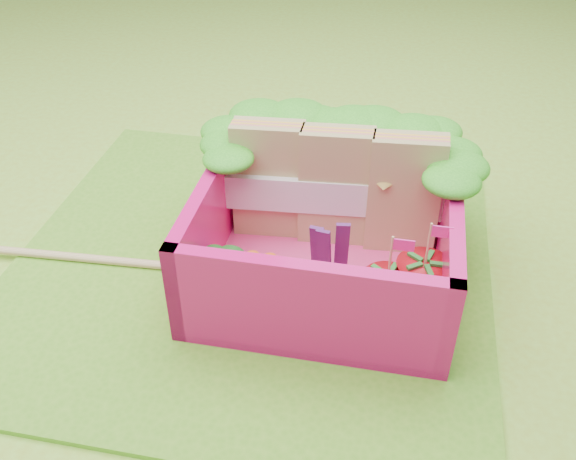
{
  "coord_description": "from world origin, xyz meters",
  "views": [
    {
      "loc": [
        0.74,
        -2.68,
        2.3
      ],
      "look_at": [
        0.21,
        -0.03,
        0.28
      ],
      "focal_mm": 40.0,
      "sensor_mm": 36.0,
      "label": 1
    }
  ],
  "objects_px": {
    "bento_box": "(328,231)",
    "broccoli": "(219,267)",
    "sandwich_stack": "(336,187)",
    "chopsticks": "(56,255)",
    "strawberry_right": "(422,285)",
    "strawberry_left": "(386,296)"
  },
  "relations": [
    {
      "from": "bento_box",
      "to": "chopsticks",
      "type": "xyz_separation_m",
      "value": [
        -1.49,
        -0.18,
        -0.26
      ]
    },
    {
      "from": "sandwich_stack",
      "to": "chopsticks",
      "type": "xyz_separation_m",
      "value": [
        -1.5,
        -0.44,
        -0.36
      ]
    },
    {
      "from": "bento_box",
      "to": "sandwich_stack",
      "type": "bearing_deg",
      "value": 88.98
    },
    {
      "from": "sandwich_stack",
      "to": "strawberry_right",
      "type": "bearing_deg",
      "value": -44.79
    },
    {
      "from": "chopsticks",
      "to": "broccoli",
      "type": "bearing_deg",
      "value": -9.18
    },
    {
      "from": "strawberry_left",
      "to": "strawberry_right",
      "type": "relative_size",
      "value": 0.95
    },
    {
      "from": "broccoli",
      "to": "chopsticks",
      "type": "xyz_separation_m",
      "value": [
        -1.0,
        0.16,
        -0.21
      ]
    },
    {
      "from": "sandwich_stack",
      "to": "strawberry_left",
      "type": "height_order",
      "value": "sandwich_stack"
    },
    {
      "from": "broccoli",
      "to": "chopsticks",
      "type": "relative_size",
      "value": 0.15
    },
    {
      "from": "sandwich_stack",
      "to": "strawberry_left",
      "type": "relative_size",
      "value": 2.53
    },
    {
      "from": "strawberry_right",
      "to": "chopsticks",
      "type": "height_order",
      "value": "strawberry_right"
    },
    {
      "from": "broccoli",
      "to": "strawberry_left",
      "type": "distance_m",
      "value": 0.83
    },
    {
      "from": "broccoli",
      "to": "chopsticks",
      "type": "bearing_deg",
      "value": 170.82
    },
    {
      "from": "bento_box",
      "to": "sandwich_stack",
      "type": "height_order",
      "value": "sandwich_stack"
    },
    {
      "from": "sandwich_stack",
      "to": "chopsticks",
      "type": "distance_m",
      "value": 1.6
    },
    {
      "from": "sandwich_stack",
      "to": "chopsticks",
      "type": "relative_size",
      "value": 0.62
    },
    {
      "from": "bento_box",
      "to": "broccoli",
      "type": "xyz_separation_m",
      "value": [
        -0.49,
        -0.34,
        -0.04
      ]
    },
    {
      "from": "broccoli",
      "to": "strawberry_left",
      "type": "xyz_separation_m",
      "value": [
        0.83,
        0.01,
        -0.05
      ]
    },
    {
      "from": "bento_box",
      "to": "broccoli",
      "type": "bearing_deg",
      "value": -145.0
    },
    {
      "from": "broccoli",
      "to": "bento_box",
      "type": "bearing_deg",
      "value": 35.0
    },
    {
      "from": "bento_box",
      "to": "sandwich_stack",
      "type": "distance_m",
      "value": 0.28
    },
    {
      "from": "broccoli",
      "to": "chopsticks",
      "type": "height_order",
      "value": "broccoli"
    }
  ]
}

